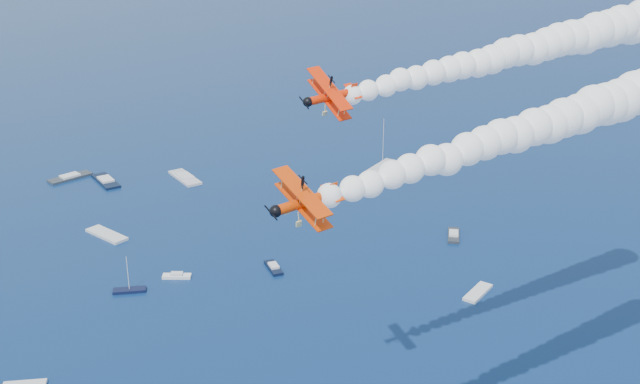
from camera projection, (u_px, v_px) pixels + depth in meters
biplane_lead at (331, 96)px, 100.86m from camera, size 8.26×10.44×9.08m
biplane_trail at (306, 202)px, 79.54m from camera, size 8.42×10.00×8.05m
smoke_trail_lead at (533, 48)px, 115.87m from camera, size 69.50×10.57×12.19m
smoke_trail_trail at (548, 123)px, 95.57m from camera, size 69.37×8.16×12.19m
spectator_boats at (80, 252)px, 195.52m from camera, size 225.51×179.84×0.70m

